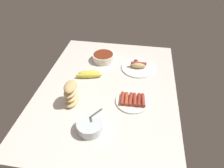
{
  "coord_description": "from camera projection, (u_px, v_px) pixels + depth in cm",
  "views": [
    {
      "loc": [
        -95.66,
        -18.65,
        85.81
      ],
      "look_at": [
        0.85,
        -3.0,
        3.0
      ],
      "focal_mm": 31.39,
      "sensor_mm": 36.0,
      "label": 1
    }
  ],
  "objects": [
    {
      "name": "plate_sausages",
      "position": [
        132.0,
        100.0,
        1.19
      ],
      "size": [
        20.37,
        20.37,
        3.3
      ],
      "color": "white",
      "rests_on": "ground_plane"
    },
    {
      "name": "bowl_chili",
      "position": [
        103.0,
        57.0,
        1.53
      ],
      "size": [
        17.0,
        17.0,
        5.58
      ],
      "color": "white",
      "rests_on": "ground_plane"
    },
    {
      "name": "plate_hotdog_assembled",
      "position": [
        138.0,
        66.0,
        1.46
      ],
      "size": [
        24.86,
        24.86,
        5.61
      ],
      "color": "white",
      "rests_on": "ground_plane"
    },
    {
      "name": "bread_stack",
      "position": [
        71.0,
        94.0,
        1.15
      ],
      "size": [
        12.98,
        8.5,
        14.4
      ],
      "color": "#DBB77A",
      "rests_on": "ground_plane"
    },
    {
      "name": "bowl_coleslaw",
      "position": [
        90.0,
        126.0,
        1.02
      ],
      "size": [
        13.95,
        13.95,
        15.23
      ],
      "color": "silver",
      "rests_on": "ground_plane"
    },
    {
      "name": "banana_bunch",
      "position": [
        89.0,
        74.0,
        1.38
      ],
      "size": [
        10.88,
        18.95,
        3.75
      ],
      "color": "#E5D14C",
      "rests_on": "ground_plane"
    },
    {
      "name": "ground_plane",
      "position": [
        107.0,
        89.0,
        1.31
      ],
      "size": [
        120.0,
        90.0,
        3.0
      ],
      "primitive_type": "cube",
      "color": "silver"
    }
  ]
}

